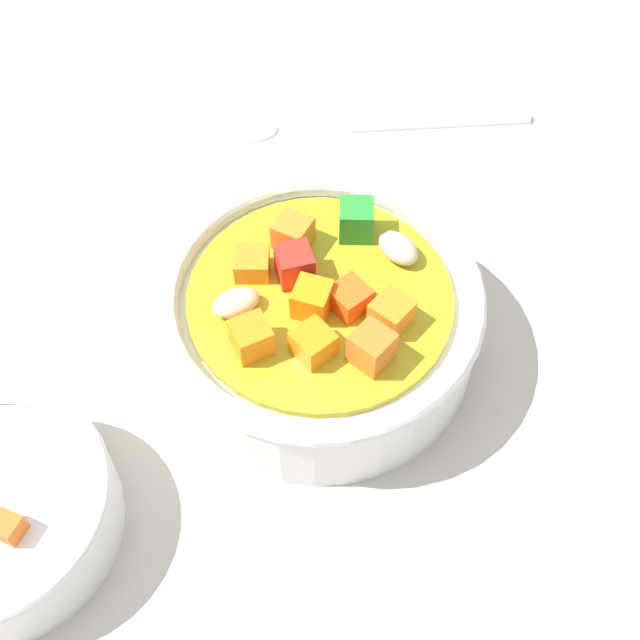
# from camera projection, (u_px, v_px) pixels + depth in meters

# --- Properties ---
(ground_plane) EXTENTS (1.40, 1.40, 0.02)m
(ground_plane) POSITION_uv_depth(u_px,v_px,m) (320.00, 357.00, 0.43)
(ground_plane) COLOR #BAB2A0
(soup_bowl_main) EXTENTS (0.15, 0.15, 0.06)m
(soup_bowl_main) POSITION_uv_depth(u_px,v_px,m) (320.00, 316.00, 0.40)
(soup_bowl_main) COLOR white
(soup_bowl_main) RESTS_ON ground_plane
(spoon) EXTENTS (0.17, 0.10, 0.01)m
(spoon) POSITION_uv_depth(u_px,v_px,m) (352.00, 121.00, 0.51)
(spoon) COLOR silver
(spoon) RESTS_ON ground_plane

